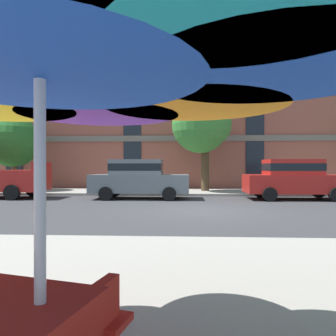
{
  "coord_description": "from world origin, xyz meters",
  "views": [
    {
      "loc": [
        -0.58,
        -10.59,
        1.47
      ],
      "look_at": [
        -1.26,
        3.2,
        1.4
      ],
      "focal_mm": 33.85,
      "sensor_mm": 36.0,
      "label": 1
    }
  ],
  "objects": [
    {
      "name": "street_tree_left",
      "position": [
        -10.27,
        6.93,
        2.98
      ],
      "size": [
        2.95,
        2.95,
        4.39
      ],
      "color": "brown",
      "rests_on": "ground"
    },
    {
      "name": "sidewalk_far",
      "position": [
        0.0,
        6.8,
        0.06
      ],
      "size": [
        56.0,
        3.6,
        0.12
      ],
      "primitive_type": "cube",
      "color": "#9E998E",
      "rests_on": "ground"
    },
    {
      "name": "sedan_red",
      "position": [
        4.33,
        3.7,
        0.95
      ],
      "size": [
        4.4,
        1.98,
        1.78
      ],
      "color": "#B21E19",
      "rests_on": "ground"
    },
    {
      "name": "sedan_gray",
      "position": [
        -2.61,
        3.7,
        0.95
      ],
      "size": [
        4.4,
        1.98,
        1.78
      ],
      "color": "slate",
      "rests_on": "ground"
    },
    {
      "name": "ground_plane",
      "position": [
        0.0,
        0.0,
        0.0
      ],
      "size": [
        120.0,
        120.0,
        0.0
      ],
      "primitive_type": "plane",
      "color": "#38383A"
    },
    {
      "name": "street_tree_middle",
      "position": [
        0.48,
        6.84,
        3.83
      ],
      "size": [
        3.31,
        3.16,
        5.38
      ],
      "color": "#4C3823",
      "rests_on": "ground"
    },
    {
      "name": "patio_umbrella",
      "position": [
        -1.32,
        -9.0,
        2.2
      ],
      "size": [
        3.72,
        3.72,
        2.54
      ],
      "color": "silver",
      "rests_on": "ground"
    },
    {
      "name": "apartment_building",
      "position": [
        -0.0,
        14.99,
        9.6
      ],
      "size": [
        45.26,
        12.08,
        19.2
      ],
      "color": "#934C3D",
      "rests_on": "ground"
    }
  ]
}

